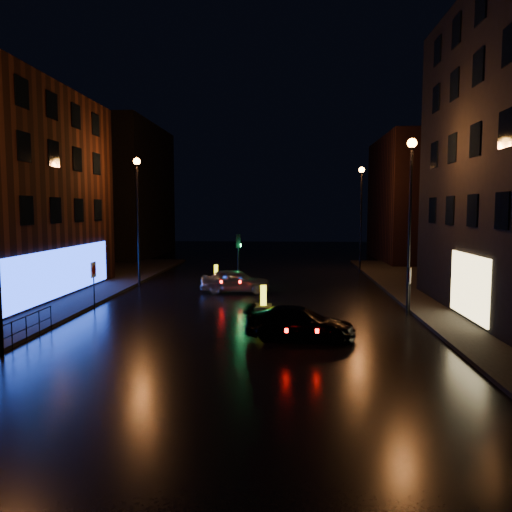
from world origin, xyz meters
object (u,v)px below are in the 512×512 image
object	(u,v)px
bollard_near	(263,303)
road_sign_right	(410,280)
bollard_far	(216,275)
traffic_signal	(238,279)
road_sign_left	(94,274)
dark_sedan	(300,323)
silver_hatchback	(235,281)

from	to	relation	value
bollard_near	road_sign_right	xyz separation A→B (m)	(7.13, -1.17, 1.42)
bollard_far	traffic_signal	bearing A→B (deg)	-57.97
road_sign_left	bollard_far	bearing A→B (deg)	68.25
traffic_signal	dark_sedan	xyz separation A→B (m)	(3.70, -12.99, 0.12)
traffic_signal	road_sign_right	bearing A→B (deg)	-41.29
traffic_signal	bollard_near	size ratio (longest dim) A/B	2.53
dark_sedan	bollard_far	bearing A→B (deg)	24.47
bollard_near	road_sign_left	size ratio (longest dim) A/B	0.58
traffic_signal	road_sign_right	world-z (taller)	traffic_signal
bollard_near	dark_sedan	bearing A→B (deg)	-77.32
bollard_near	traffic_signal	bearing A→B (deg)	103.10
road_sign_right	dark_sedan	bearing A→B (deg)	61.20
dark_sedan	bollard_far	xyz separation A→B (m)	(-5.80, 17.31, -0.42)
silver_hatchback	bollard_near	size ratio (longest dim) A/B	3.08
traffic_signal	dark_sedan	distance (m)	13.50
dark_sedan	traffic_signal	bearing A→B (deg)	21.85
bollard_far	road_sign_right	xyz separation A→B (m)	(11.19, -12.31, 1.46)
road_sign_right	bollard_near	bearing A→B (deg)	9.04
dark_sedan	road_sign_right	bearing A→B (deg)	-41.26
bollard_near	road_sign_right	distance (m)	7.36
road_sign_right	traffic_signal	bearing A→B (deg)	-22.90
traffic_signal	road_sign_left	bearing A→B (deg)	-131.79
traffic_signal	bollard_near	distance (m)	7.10
traffic_signal	road_sign_left	xyz separation A→B (m)	(-6.70, -7.49, 1.27)
dark_sedan	road_sign_left	world-z (taller)	road_sign_left
road_sign_left	traffic_signal	bearing A→B (deg)	47.72
silver_hatchback	dark_sedan	size ratio (longest dim) A/B	0.98
traffic_signal	road_sign_right	size ratio (longest dim) A/B	1.55
dark_sedan	bollard_near	world-z (taller)	dark_sedan
road_sign_left	road_sign_right	distance (m)	15.80
traffic_signal	road_sign_left	distance (m)	10.13
road_sign_right	silver_hatchback	bearing A→B (deg)	-13.95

